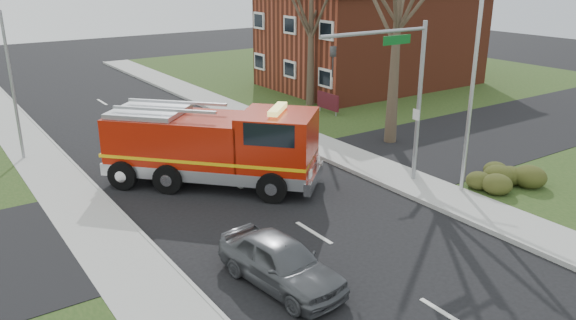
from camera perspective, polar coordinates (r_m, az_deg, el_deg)
ground at (r=19.78m, az=2.62°, el=-7.41°), size 120.00×120.00×0.00m
sidewalk_right at (r=23.70m, az=14.71°, el=-3.21°), size 2.40×80.00×0.15m
sidewalk_left at (r=17.18m, az=-14.53°, el=-12.21°), size 2.40×80.00×0.15m
cross_street_right at (r=38.75m, az=26.24°, el=4.10°), size 30.00×8.00×0.15m
brick_building at (r=44.03m, az=8.49°, el=12.21°), size 15.40×10.40×7.25m
health_center_sign at (r=34.93m, az=4.07°, el=5.94°), size 0.12×2.00×1.40m
hedge_corner at (r=25.07m, az=20.75°, el=-1.37°), size 2.80×2.00×0.90m
bare_tree_far at (r=36.37m, az=2.39°, el=15.44°), size 5.25×5.25×10.50m
traffic_signal_mast at (r=22.66m, az=11.16°, el=8.30°), size 5.29×0.18×6.80m
streetlight_pole at (r=22.85m, az=18.17°, el=7.40°), size 1.48×0.16×8.40m
utility_pole_far at (r=28.83m, az=-26.18°, el=6.53°), size 0.14×0.14×7.00m
fire_engine at (r=23.75m, az=-7.48°, el=1.23°), size 8.10×8.39×3.51m
parked_car_maroon at (r=16.47m, az=-0.74°, el=-10.29°), size 2.29×4.55×1.49m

